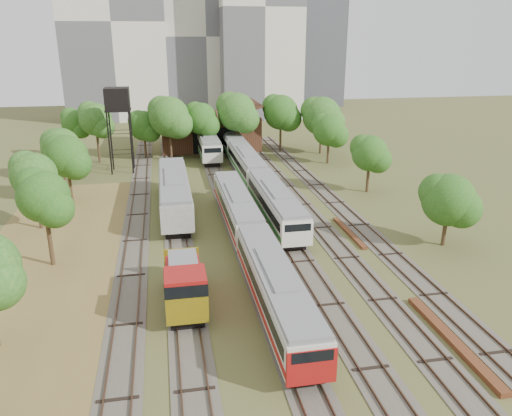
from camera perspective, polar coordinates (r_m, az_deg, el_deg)
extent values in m
plane|color=#475123|center=(33.09, 6.84, -14.02)|extent=(240.00, 240.00, 0.00)
cube|color=brown|center=(39.81, -23.01, -9.44)|extent=(14.00, 60.00, 0.04)
cube|color=#4C473D|center=(54.47, -13.39, -0.76)|extent=(2.60, 80.00, 0.06)
cube|color=#472D1E|center=(54.49, -14.15, -0.72)|extent=(0.08, 80.00, 0.14)
cube|color=#472D1E|center=(54.41, -12.64, -0.62)|extent=(0.08, 80.00, 0.14)
cube|color=#4C473D|center=(54.39, -9.18, -0.51)|extent=(2.60, 80.00, 0.06)
cube|color=#472D1E|center=(54.36, -9.94, -0.46)|extent=(0.08, 80.00, 0.14)
cube|color=#472D1E|center=(54.38, -8.43, -0.37)|extent=(0.08, 80.00, 0.14)
cube|color=#4C473D|center=(54.82, -2.91, -0.12)|extent=(2.60, 80.00, 0.06)
cube|color=#472D1E|center=(54.70, -3.66, -0.08)|extent=(0.08, 80.00, 0.14)
cube|color=#472D1E|center=(54.88, -2.17, 0.01)|extent=(0.08, 80.00, 0.14)
cube|color=#4C473D|center=(55.46, 1.18, 0.13)|extent=(2.60, 80.00, 0.06)
cube|color=#472D1E|center=(55.29, 0.46, 0.17)|extent=(0.08, 80.00, 0.14)
cube|color=#472D1E|center=(55.58, 1.91, 0.26)|extent=(0.08, 80.00, 0.14)
cube|color=#4C473D|center=(56.38, 5.17, 0.37)|extent=(2.60, 80.00, 0.06)
cube|color=#472D1E|center=(56.17, 4.46, 0.41)|extent=(0.08, 80.00, 0.14)
cube|color=#472D1E|center=(56.55, 5.87, 0.50)|extent=(0.08, 80.00, 0.14)
cube|color=#4C473D|center=(57.56, 9.00, 0.60)|extent=(2.60, 80.00, 0.06)
cube|color=#472D1E|center=(57.31, 8.33, 0.65)|extent=(0.08, 80.00, 0.14)
cube|color=#472D1E|center=(57.78, 9.68, 0.73)|extent=(0.08, 80.00, 0.14)
cube|color=black|center=(34.83, 2.21, -11.35)|extent=(2.02, 15.64, 0.73)
cube|color=beige|center=(34.09, 2.24, -9.16)|extent=(2.66, 17.00, 2.29)
cube|color=black|center=(33.96, 2.24, -8.75)|extent=(2.72, 15.64, 0.78)
cube|color=slate|center=(33.49, 2.27, -7.18)|extent=(2.45, 16.66, 0.33)
cube|color=maroon|center=(34.40, 2.23, -10.10)|extent=(2.72, 16.66, 0.41)
cube|color=maroon|center=(27.25, 6.37, -17.59)|extent=(2.70, 0.25, 2.06)
cube|color=black|center=(50.44, -2.20, -1.43)|extent=(2.02, 15.64, 0.73)
cube|color=beige|center=(49.93, -2.22, 0.19)|extent=(2.66, 17.00, 2.29)
cube|color=black|center=(49.84, -2.22, 0.49)|extent=(2.72, 15.64, 0.78)
cube|color=slate|center=(49.52, -2.24, 1.63)|extent=(2.45, 16.66, 0.33)
cube|color=maroon|center=(50.14, -2.21, -0.50)|extent=(2.72, 16.66, 0.41)
cube|color=black|center=(51.20, 2.22, -1.10)|extent=(2.08, 15.64, 0.76)
cube|color=beige|center=(50.69, 2.24, 0.55)|extent=(2.74, 17.00, 2.36)
cube|color=black|center=(50.60, 2.24, 0.86)|extent=(2.80, 15.64, 0.80)
cube|color=slate|center=(50.28, 2.26, 2.02)|extent=(2.52, 16.66, 0.34)
cube|color=#1A6923|center=(50.90, 2.23, -0.15)|extent=(2.80, 16.66, 0.43)
cube|color=beige|center=(43.04, 4.74, -3.09)|extent=(2.78, 0.25, 2.13)
cube|color=black|center=(67.58, -1.08, 3.91)|extent=(2.08, 15.64, 0.76)
cube|color=beige|center=(67.19, -1.09, 5.19)|extent=(2.74, 17.00, 2.36)
cube|color=black|center=(67.13, -1.09, 5.43)|extent=(2.80, 15.64, 0.80)
cube|color=slate|center=(66.89, -1.09, 6.32)|extent=(2.52, 16.66, 0.34)
cube|color=#1A6923|center=(67.36, -1.08, 4.65)|extent=(2.80, 16.66, 0.43)
cube|color=black|center=(84.42, -3.09, 6.94)|extent=(2.08, 15.64, 0.76)
cube|color=beige|center=(84.10, -3.11, 7.98)|extent=(2.74, 17.00, 2.36)
cube|color=black|center=(84.05, -3.11, 8.17)|extent=(2.80, 15.64, 0.80)
cube|color=slate|center=(83.86, -3.13, 8.88)|extent=(2.52, 16.66, 0.34)
cube|color=#1A6923|center=(84.23, -3.10, 7.54)|extent=(2.80, 16.66, 0.43)
cube|color=black|center=(79.87, -5.54, 6.20)|extent=(2.19, 14.72, 0.80)
cube|color=beige|center=(79.52, -5.57, 7.35)|extent=(2.89, 16.00, 2.49)
cube|color=black|center=(79.46, -5.58, 7.56)|extent=(2.95, 14.72, 0.85)
cube|color=slate|center=(79.25, -5.61, 8.36)|extent=(2.66, 15.68, 0.36)
cube|color=#1A6923|center=(79.66, -5.56, 6.86)|extent=(2.95, 15.68, 0.45)
cube|color=beige|center=(71.81, -4.97, 6.01)|extent=(2.93, 0.25, 2.24)
cube|color=black|center=(36.33, -8.12, -10.03)|extent=(2.19, 7.20, 0.89)
cube|color=maroon|center=(36.48, -8.28, -7.79)|extent=(2.49, 4.40, 1.49)
cube|color=maroon|center=(33.19, -8.03, -9.48)|extent=(2.68, 2.58, 2.68)
cube|color=black|center=(32.89, -8.08, -8.49)|extent=(2.73, 2.63, 0.89)
cube|color=gold|center=(32.33, -7.84, -11.61)|extent=(2.68, 0.20, 1.79)
cube|color=gold|center=(39.34, -8.50, -5.81)|extent=(2.68, 0.20, 1.79)
cube|color=slate|center=(35.05, -8.34, -5.97)|extent=(1.99, 3.60, 0.20)
cube|color=black|center=(54.86, -9.23, 0.10)|extent=(2.34, 16.56, 0.85)
cube|color=gray|center=(54.33, -9.32, 1.85)|extent=(3.08, 18.00, 2.66)
cube|color=black|center=(54.24, -9.34, 2.17)|extent=(3.14, 16.56, 0.90)
cube|color=slate|center=(53.91, -9.41, 3.40)|extent=(2.84, 17.64, 0.38)
cylinder|color=black|center=(70.64, -16.41, 7.02)|extent=(0.21, 0.21, 8.47)
cylinder|color=black|center=(70.41, -14.09, 7.18)|extent=(0.21, 0.21, 8.47)
cylinder|color=black|center=(73.43, -16.22, 7.47)|extent=(0.21, 0.21, 8.47)
cylinder|color=black|center=(73.21, -13.98, 7.63)|extent=(0.21, 0.21, 8.47)
cube|color=black|center=(71.21, -15.48, 10.75)|extent=(3.34, 3.34, 0.20)
cube|color=black|center=(71.02, -15.59, 11.96)|extent=(3.18, 3.18, 2.86)
cube|color=brown|center=(34.14, 21.53, -13.89)|extent=(0.69, 10.28, 0.34)
cube|color=brown|center=(48.81, 10.58, -2.77)|extent=(0.49, 7.89, 0.26)
cube|color=#392115|center=(86.07, -5.35, 8.73)|extent=(16.00, 11.00, 5.50)
cube|color=#392115|center=(85.26, -8.14, 10.81)|extent=(8.45, 11.55, 2.96)
cube|color=#392115|center=(86.00, -2.72, 11.04)|extent=(8.45, 11.55, 2.96)
cube|color=black|center=(80.84, -4.95, 7.68)|extent=(6.40, 0.15, 4.12)
cylinder|color=#382616|center=(44.10, -22.51, -3.27)|extent=(0.36, 0.36, 4.67)
sphere|color=#165316|center=(42.96, -23.11, 1.19)|extent=(4.15, 4.15, 4.15)
cylinder|color=#382616|center=(53.13, -23.59, 0.02)|extent=(0.36, 0.36, 4.25)
sphere|color=#165316|center=(52.25, -24.06, 3.43)|extent=(4.38, 4.38, 4.38)
cylinder|color=#382616|center=(60.41, -20.47, 2.55)|extent=(0.36, 0.36, 4.21)
sphere|color=#165316|center=(59.64, -20.83, 5.55)|extent=(4.74, 4.74, 4.74)
cylinder|color=#382616|center=(70.52, -21.14, 4.38)|extent=(0.36, 0.36, 3.42)
sphere|color=#165316|center=(69.95, -21.39, 6.47)|extent=(5.03, 5.03, 5.03)
cylinder|color=#382616|center=(82.14, -19.71, 6.82)|extent=(0.36, 0.36, 4.41)
sphere|color=#165316|center=(81.56, -19.97, 9.16)|extent=(4.09, 4.09, 4.09)
cylinder|color=#382616|center=(78.62, -17.59, 6.80)|extent=(0.36, 0.36, 5.10)
sphere|color=#165316|center=(77.94, -17.88, 9.63)|extent=(4.80, 4.80, 4.80)
cylinder|color=#382616|center=(79.86, -12.55, 7.00)|extent=(0.36, 0.36, 3.97)
sphere|color=#165316|center=(79.31, -12.71, 9.16)|extent=(4.55, 4.55, 4.55)
cylinder|color=#382616|center=(77.48, -9.72, 7.29)|extent=(0.36, 0.36, 5.22)
sphere|color=#165316|center=(76.79, -9.89, 10.24)|extent=(6.02, 6.02, 6.02)
cylinder|color=#382616|center=(78.69, -6.18, 7.46)|extent=(0.36, 0.36, 4.75)
sphere|color=#165316|center=(78.05, -6.27, 10.10)|extent=(4.88, 4.88, 4.88)
cylinder|color=#382616|center=(79.20, -2.19, 7.88)|extent=(0.36, 0.36, 5.45)
sphere|color=#165316|center=(78.50, -2.22, 10.90)|extent=(5.91, 5.91, 5.91)
cylinder|color=#382616|center=(82.73, 2.81, 8.21)|extent=(0.36, 0.36, 5.03)
sphere|color=#165316|center=(82.10, 2.85, 10.87)|extent=(5.59, 5.59, 5.59)
cylinder|color=#382616|center=(81.73, 7.40, 7.83)|extent=(0.36, 0.36, 4.73)
sphere|color=#165316|center=(81.11, 7.51, 10.36)|extent=(6.12, 6.12, 6.12)
cylinder|color=#382616|center=(47.99, 20.78, -2.11)|extent=(0.36, 0.36, 3.39)
sphere|color=#165316|center=(47.17, 21.14, 0.87)|extent=(4.69, 4.69, 4.69)
cylinder|color=#382616|center=(62.00, 12.67, 3.50)|extent=(0.36, 0.36, 3.77)
sphere|color=#165316|center=(61.31, 12.86, 6.12)|extent=(4.29, 4.29, 4.29)
cylinder|color=#382616|center=(75.35, 8.24, 6.54)|extent=(0.36, 0.36, 3.93)
sphere|color=#165316|center=(74.77, 8.35, 8.81)|extent=(4.76, 4.76, 4.76)
cube|color=beige|center=(121.73, -15.96, 19.74)|extent=(22.00, 16.00, 42.00)
cube|color=#BBB9AA|center=(126.82, -6.11, 18.90)|extent=(20.00, 18.00, 36.00)
cube|color=beige|center=(120.69, 0.25, 21.85)|extent=(18.00, 16.00, 48.00)
cube|color=#42444A|center=(142.98, 7.07, 17.26)|extent=(12.00, 12.00, 28.00)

